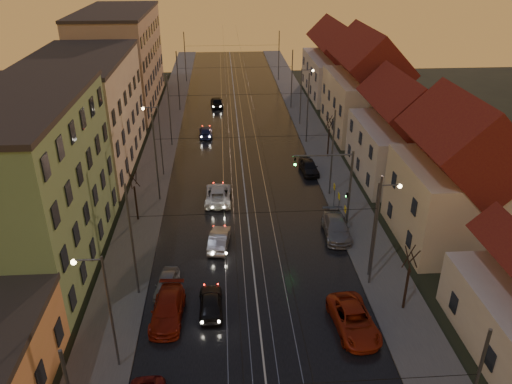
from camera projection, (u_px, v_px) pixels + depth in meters
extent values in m
plane|color=black|center=(266.00, 384.00, 29.15)|extent=(160.00, 160.00, 0.00)
cube|color=black|center=(239.00, 141.00, 64.85)|extent=(16.00, 120.00, 0.04)
cube|color=#4C4C4C|center=(162.00, 143.00, 64.21)|extent=(4.00, 120.00, 0.15)
cube|color=#4C4C4C|center=(315.00, 139.00, 65.44)|extent=(4.00, 120.00, 0.15)
cube|color=gray|center=(222.00, 142.00, 64.70)|extent=(0.06, 120.00, 0.03)
cube|color=gray|center=(233.00, 141.00, 64.78)|extent=(0.06, 120.00, 0.03)
cube|color=gray|center=(245.00, 141.00, 64.88)|extent=(0.06, 120.00, 0.03)
cube|color=gray|center=(256.00, 141.00, 64.97)|extent=(0.06, 120.00, 0.03)
cube|color=#688D5A|center=(20.00, 188.00, 37.67)|extent=(10.00, 18.00, 13.00)
cube|color=#BEAA93|center=(84.00, 114.00, 55.75)|extent=(10.00, 20.00, 12.00)
cube|color=#9C7D65|center=(121.00, 60.00, 76.72)|extent=(10.00, 24.00, 14.00)
cube|color=beige|center=(452.00, 203.00, 42.02)|extent=(8.50, 10.00, 7.00)
pyramid|color=maroon|center=(464.00, 143.00, 39.61)|extent=(8.67, 10.20, 3.80)
cube|color=beige|center=(400.00, 151.00, 53.85)|extent=(9.00, 12.00, 6.00)
pyramid|color=maroon|center=(406.00, 110.00, 51.80)|extent=(9.18, 12.24, 3.20)
cube|color=beige|center=(365.00, 104.00, 66.91)|extent=(9.00, 14.00, 7.50)
pyramid|color=maroon|center=(369.00, 61.00, 64.34)|extent=(9.18, 14.28, 4.00)
cube|color=beige|center=(336.00, 76.00, 83.20)|extent=(9.00, 16.00, 6.50)
pyramid|color=maroon|center=(338.00, 45.00, 80.96)|extent=(9.18, 16.32, 3.50)
cylinder|color=#595B60|center=(132.00, 242.00, 34.65)|extent=(0.16, 0.16, 9.00)
cylinder|color=#595B60|center=(375.00, 233.00, 35.70)|extent=(0.16, 0.16, 9.00)
cylinder|color=#595B60|center=(156.00, 159.00, 48.04)|extent=(0.16, 0.16, 9.00)
cylinder|color=#595B60|center=(332.00, 154.00, 49.09)|extent=(0.16, 0.16, 9.00)
cylinder|color=#595B60|center=(169.00, 112.00, 61.43)|extent=(0.16, 0.16, 9.00)
cylinder|color=#595B60|center=(308.00, 109.00, 62.48)|extent=(0.16, 0.16, 9.00)
cylinder|color=#595B60|center=(178.00, 82.00, 74.82)|extent=(0.16, 0.16, 9.00)
cylinder|color=#595B60|center=(292.00, 80.00, 75.87)|extent=(0.16, 0.16, 9.00)
cylinder|color=#595B60|center=(185.00, 57.00, 90.88)|extent=(0.16, 0.16, 9.00)
cylinder|color=#595B60|center=(279.00, 56.00, 91.94)|extent=(0.16, 0.16, 9.00)
cylinder|color=#595B60|center=(111.00, 315.00, 28.61)|extent=(0.14, 0.14, 8.00)
cylinder|color=#595B60|center=(87.00, 260.00, 26.86)|extent=(1.60, 0.10, 0.10)
sphere|color=#FFD88C|center=(74.00, 262.00, 26.86)|extent=(0.32, 0.32, 0.32)
cylinder|color=#595B60|center=(373.00, 232.00, 36.83)|extent=(0.14, 0.14, 8.00)
cylinder|color=#595B60|center=(390.00, 185.00, 35.18)|extent=(1.60, 0.10, 0.10)
sphere|color=#FFD88C|center=(400.00, 186.00, 35.27)|extent=(0.32, 0.32, 0.32)
cylinder|color=#595B60|center=(161.00, 142.00, 53.60)|extent=(0.14, 0.14, 8.00)
cylinder|color=#595B60|center=(150.00, 108.00, 51.86)|extent=(1.60, 0.10, 0.10)
sphere|color=#FFD88C|center=(143.00, 109.00, 51.86)|extent=(0.32, 0.32, 0.32)
cylinder|color=#595B60|center=(301.00, 97.00, 68.97)|extent=(0.14, 0.14, 8.00)
cylinder|color=#595B60|center=(308.00, 70.00, 67.32)|extent=(1.60, 0.10, 0.10)
sphere|color=#FFD88C|center=(313.00, 71.00, 67.41)|extent=(0.32, 0.32, 0.32)
cylinder|color=#595B60|center=(350.00, 189.00, 44.16)|extent=(0.20, 0.20, 7.20)
cylinder|color=#595B60|center=(323.00, 155.00, 42.53)|extent=(5.20, 0.14, 0.14)
imported|color=black|center=(295.00, 162.00, 42.65)|extent=(0.15, 0.18, 0.90)
sphere|color=#19FF3F|center=(295.00, 165.00, 42.61)|extent=(0.20, 0.20, 0.20)
cylinder|color=black|center=(136.00, 204.00, 45.60)|extent=(0.18, 0.18, 3.50)
cylinder|color=black|center=(136.00, 178.00, 44.55)|extent=(0.37, 0.92, 1.61)
cylinder|color=black|center=(133.00, 178.00, 44.66)|extent=(0.91, 0.40, 1.61)
cylinder|color=black|center=(130.00, 179.00, 44.37)|extent=(0.37, 0.92, 1.61)
cylinder|color=black|center=(134.00, 180.00, 44.27)|extent=(0.84, 0.54, 1.62)
cylinder|color=black|center=(406.00, 289.00, 34.35)|extent=(0.18, 0.18, 3.50)
cylinder|color=black|center=(414.00, 257.00, 33.30)|extent=(0.37, 0.92, 1.61)
cylinder|color=black|center=(409.00, 256.00, 33.42)|extent=(0.91, 0.40, 1.61)
cylinder|color=black|center=(408.00, 259.00, 33.12)|extent=(0.37, 0.92, 1.61)
cylinder|color=black|center=(414.00, 260.00, 33.03)|extent=(0.84, 0.54, 1.62)
cylinder|color=black|center=(328.00, 143.00, 59.36)|extent=(0.18, 0.18, 3.50)
cylinder|color=black|center=(332.00, 123.00, 58.31)|extent=(0.37, 0.92, 1.61)
cylinder|color=black|center=(329.00, 122.00, 58.42)|extent=(0.91, 0.40, 1.61)
cylinder|color=black|center=(328.00, 123.00, 58.13)|extent=(0.37, 0.92, 1.61)
cylinder|color=black|center=(331.00, 124.00, 58.03)|extent=(0.84, 0.54, 1.62)
imported|color=black|center=(211.00, 302.00, 34.70)|extent=(1.71, 4.11, 1.39)
imported|color=#A5A5AA|center=(219.00, 239.00, 42.09)|extent=(2.10, 4.53, 1.44)
imported|color=white|center=(218.00, 194.00, 49.60)|extent=(2.64, 5.45, 1.49)
imported|color=navy|center=(206.00, 132.00, 66.38)|extent=(1.83, 4.30, 1.24)
imported|color=black|center=(217.00, 102.00, 78.42)|extent=(2.15, 4.71, 1.56)
imported|color=maroon|center=(168.00, 310.00, 33.96)|extent=(2.35, 5.23, 1.49)
imported|color=gray|center=(167.00, 284.00, 36.69)|extent=(1.91, 3.94, 1.30)
imported|color=#A12810|center=(354.00, 320.00, 33.00)|extent=(2.95, 5.63, 1.51)
imported|color=gray|center=(336.00, 227.00, 43.73)|extent=(2.45, 5.42, 1.54)
imported|color=black|center=(309.00, 167.00, 55.69)|extent=(2.01, 4.44, 1.48)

